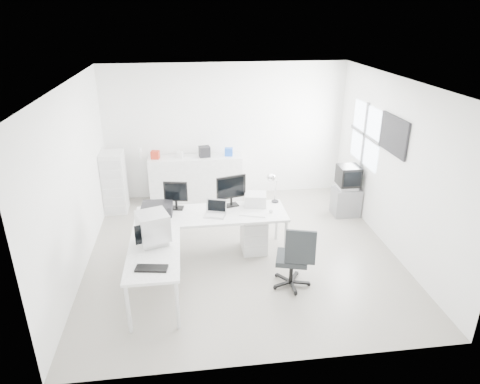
{
  "coord_description": "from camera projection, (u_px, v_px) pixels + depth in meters",
  "views": [
    {
      "loc": [
        -0.83,
        -6.17,
        3.75
      ],
      "look_at": [
        0.0,
        0.2,
        1.0
      ],
      "focal_mm": 32.0,
      "sensor_mm": 36.0,
      "label": 1
    }
  ],
  "objects": [
    {
      "name": "black_keyboard",
      "position": [
        152.0,
        268.0,
        5.35
      ],
      "size": [
        0.42,
        0.22,
        0.03
      ],
      "primitive_type": "cube",
      "rotation": [
        0.0,
        0.0,
        -0.16
      ],
      "color": "black",
      "rests_on": "side_desk"
    },
    {
      "name": "crt_tv",
      "position": [
        348.0,
        178.0,
        8.2
      ],
      "size": [
        0.5,
        0.48,
        0.45
      ],
      "primitive_type": null,
      "color": "black",
      "rests_on": "tv_cabinet"
    },
    {
      "name": "clutter_box_c",
      "position": [
        205.0,
        152.0,
        8.77
      ],
      "size": [
        0.24,
        0.23,
        0.22
      ],
      "primitive_type": "cube",
      "rotation": [
        0.0,
        0.0,
        0.15
      ],
      "color": "black",
      "rests_on": "sideboard"
    },
    {
      "name": "sideboard",
      "position": [
        196.0,
        179.0,
        8.97
      ],
      "size": [
        1.91,
        0.48,
        0.96
      ],
      "primitive_type": "cube",
      "color": "white",
      "rests_on": "floor"
    },
    {
      "name": "white_mouse",
      "position": [
        271.0,
        211.0,
        6.83
      ],
      "size": [
        0.06,
        0.06,
        0.06
      ],
      "primitive_type": "sphere",
      "color": "white",
      "rests_on": "main_desk"
    },
    {
      "name": "window",
      "position": [
        365.0,
        135.0,
        7.96
      ],
      "size": [
        0.02,
        1.2,
        1.1
      ],
      "primitive_type": null,
      "color": "white",
      "rests_on": "right_wall"
    },
    {
      "name": "office_chair",
      "position": [
        292.0,
        255.0,
        6.13
      ],
      "size": [
        0.71,
        0.71,
        1.0
      ],
      "primitive_type": null,
      "rotation": [
        0.0,
        0.0,
        -0.28
      ],
      "color": "#282B2D",
      "rests_on": "floor"
    },
    {
      "name": "crt_monitor",
      "position": [
        153.0,
        229.0,
        5.86
      ],
      "size": [
        0.48,
        0.48,
        0.44
      ],
      "primitive_type": null,
      "rotation": [
        0.0,
        0.0,
        0.32
      ],
      "color": "#B7B7BA",
      "rests_on": "side_desk"
    },
    {
      "name": "tv_cabinet",
      "position": [
        346.0,
        201.0,
        8.39
      ],
      "size": [
        0.51,
        0.41,
        0.55
      ],
      "primitive_type": "cube",
      "color": "slate",
      "rests_on": "floor"
    },
    {
      "name": "clutter_bottle",
      "position": [
        140.0,
        153.0,
        8.65
      ],
      "size": [
        0.07,
        0.07,
        0.22
      ],
      "primitive_type": "cylinder",
      "color": "white",
      "rests_on": "sideboard"
    },
    {
      "name": "clutter_box_d",
      "position": [
        229.0,
        152.0,
        8.84
      ],
      "size": [
        0.18,
        0.17,
        0.16
      ],
      "primitive_type": "cube",
      "rotation": [
        0.0,
        0.0,
        -0.17
      ],
      "color": "blue",
      "rests_on": "sideboard"
    },
    {
      "name": "filing_cabinet",
      "position": [
        114.0,
        182.0,
        8.43
      ],
      "size": [
        0.43,
        0.51,
        1.22
      ],
      "primitive_type": "cube",
      "color": "white",
      "rests_on": "floor"
    },
    {
      "name": "inkjet_printer",
      "position": [
        157.0,
        209.0,
        6.78
      ],
      "size": [
        0.49,
        0.39,
        0.17
      ],
      "primitive_type": "cube",
      "rotation": [
        0.0,
        0.0,
        -0.04
      ],
      "color": "black",
      "rests_on": "main_desk"
    },
    {
      "name": "laptop",
      "position": [
        215.0,
        209.0,
        6.69
      ],
      "size": [
        0.46,
        0.47,
        0.24
      ],
      "primitive_type": null,
      "rotation": [
        0.0,
        0.0,
        -0.31
      ],
      "color": "#B7B7BA",
      "rests_on": "main_desk"
    },
    {
      "name": "drawer_pedestal",
      "position": [
        254.0,
        234.0,
        7.13
      ],
      "size": [
        0.4,
        0.5,
        0.6
      ],
      "primitive_type": "cube",
      "color": "white",
      "rests_on": "floor"
    },
    {
      "name": "lcd_monitor_large",
      "position": [
        231.0,
        191.0,
        6.99
      ],
      "size": [
        0.54,
        0.33,
        0.52
      ],
      "primitive_type": null,
      "rotation": [
        0.0,
        0.0,
        0.28
      ],
      "color": "black",
      "rests_on": "main_desk"
    },
    {
      "name": "laser_printer",
      "position": [
        255.0,
        199.0,
        7.08
      ],
      "size": [
        0.4,
        0.36,
        0.2
      ],
      "primitive_type": "cube",
      "rotation": [
        0.0,
        0.0,
        -0.18
      ],
      "color": "silver",
      "rests_on": "main_desk"
    },
    {
      "name": "desk_lamp",
      "position": [
        275.0,
        188.0,
        7.13
      ],
      "size": [
        0.17,
        0.17,
        0.5
      ],
      "primitive_type": null,
      "rotation": [
        0.0,
        0.0,
        -0.02
      ],
      "color": "silver",
      "rests_on": "main_desk"
    },
    {
      "name": "clutter_box_b",
      "position": [
        180.0,
        155.0,
        8.73
      ],
      "size": [
        0.15,
        0.14,
        0.12
      ],
      "primitive_type": "cube",
      "rotation": [
        0.0,
        0.0,
        -0.37
      ],
      "color": "white",
      "rests_on": "sideboard"
    },
    {
      "name": "main_desk",
      "position": [
        212.0,
        234.0,
        6.97
      ],
      "size": [
        2.4,
        0.8,
        0.75
      ],
      "primitive_type": null,
      "color": "white",
      "rests_on": "floor"
    },
    {
      "name": "lcd_monitor_small",
      "position": [
        176.0,
        195.0,
        6.89
      ],
      "size": [
        0.42,
        0.29,
        0.48
      ],
      "primitive_type": null,
      "rotation": [
        0.0,
        0.0,
        -0.18
      ],
      "color": "black",
      "rests_on": "main_desk"
    },
    {
      "name": "back_wall",
      "position": [
        226.0,
        132.0,
        8.93
      ],
      "size": [
        5.0,
        0.02,
        2.8
      ],
      "primitive_type": "cube",
      "color": "white",
      "rests_on": "floor"
    },
    {
      "name": "white_keyboard",
      "position": [
        253.0,
        215.0,
        6.76
      ],
      "size": [
        0.44,
        0.26,
        0.02
      ],
      "primitive_type": "cube",
      "rotation": [
        0.0,
        0.0,
        -0.34
      ],
      "color": "white",
      "rests_on": "main_desk"
    },
    {
      "name": "side_desk",
      "position": [
        156.0,
        276.0,
        5.87
      ],
      "size": [
        0.7,
        1.4,
        0.75
      ],
      "primitive_type": null,
      "color": "white",
      "rests_on": "floor"
    },
    {
      "name": "left_wall",
      "position": [
        75.0,
        181.0,
        6.35
      ],
      "size": [
        0.02,
        5.0,
        2.8
      ],
      "primitive_type": "cube",
      "color": "white",
      "rests_on": "floor"
    },
    {
      "name": "ceiling",
      "position": [
        242.0,
        82.0,
        6.1
      ],
      "size": [
        5.0,
        5.0,
        0.01
      ],
      "primitive_type": "cube",
      "color": "white",
      "rests_on": "back_wall"
    },
    {
      "name": "floor",
      "position": [
        242.0,
        251.0,
        7.2
      ],
      "size": [
        5.0,
        5.0,
        0.01
      ],
      "primitive_type": "cube",
      "color": "#B5AEA3",
      "rests_on": "ground"
    },
    {
      "name": "wall_picture",
      "position": [
        394.0,
        135.0,
        6.83
      ],
      "size": [
        0.04,
        0.9,
        0.6
      ],
      "primitive_type": null,
      "color": "black",
      "rests_on": "right_wall"
    },
    {
      "name": "right_wall",
      "position": [
        394.0,
        166.0,
        6.94
      ],
      "size": [
        0.02,
        5.0,
        2.8
      ],
      "primitive_type": "cube",
      "color": "white",
      "rests_on": "floor"
    },
    {
      "name": "clutter_box_a",
      "position": [
        155.0,
        155.0,
        8.66
      ],
      "size": [
        0.18,
        0.17,
        0.16
      ],
      "primitive_type": "cube",
      "rotation": [
        0.0,
        0.0,
        -0.18
      ],
      "color": "#B52C19",
      "rests_on": "sideboard"
    }
  ]
}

